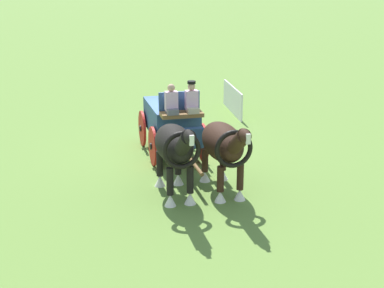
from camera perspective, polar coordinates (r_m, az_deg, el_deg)
ground_plane at (r=17.94m, az=-2.15°, el=-0.89°), size 220.00×220.00×0.00m
show_wagon at (r=17.43m, az=-2.06°, el=2.46°), size 5.53×1.90×2.64m
draft_horse_near at (r=14.36m, az=3.31°, el=-0.08°), size 3.19×1.12×2.19m
draft_horse_off at (r=14.03m, az=-1.76°, el=-0.34°), size 3.03×1.09×2.23m
sponsor_banner at (r=22.97m, az=4.22°, el=4.62°), size 3.20×0.10×1.10m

